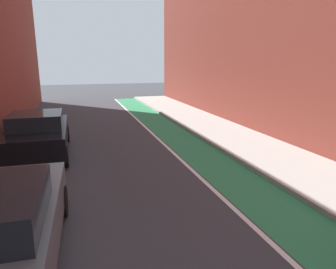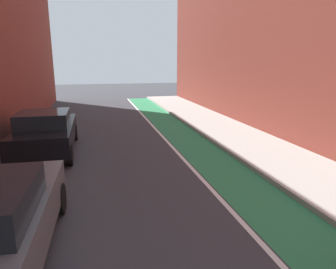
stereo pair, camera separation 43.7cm
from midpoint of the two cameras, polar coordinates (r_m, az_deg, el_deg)
name	(u,v)px [view 1 (the left image)]	position (r m, az deg, el deg)	size (l,w,h in m)	color
ground_plane	(132,186)	(8.24, -8.34, -9.54)	(75.02, 75.02, 0.00)	#38383D
bike_lane_paint	(202,155)	(10.78, 5.22, -3.80)	(1.60, 34.10, 0.00)	#2D8451
lane_divider_stripe	(178,157)	(10.49, 0.65, -4.24)	(0.12, 34.10, 0.00)	white
sidewalk_right	(256,148)	(11.74, 15.21, -2.42)	(2.79, 34.10, 0.14)	#A8A59E
parked_sedan_black	(38,133)	(11.50, -24.32, 0.19)	(1.97, 4.37, 1.53)	black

